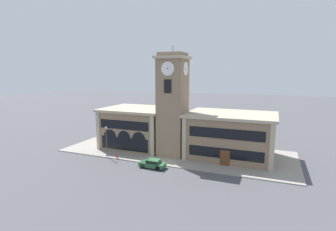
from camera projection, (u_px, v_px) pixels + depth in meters
ground_plane at (159, 166)px, 41.00m from camera, size 300.00×300.00×0.00m
sidewalk_kerb at (176, 152)px, 48.08m from camera, size 41.11×15.51×0.15m
clock_tower at (173, 105)px, 44.85m from camera, size 5.15×5.15×18.89m
town_hall_left_wing at (137, 127)px, 51.29m from camera, size 12.57×10.67×7.65m
town_hall_right_wing at (230, 135)px, 44.61m from camera, size 14.73×10.67×7.63m
parked_car_near at (153, 163)px, 39.93m from camera, size 4.02×1.78×1.33m
street_lamp at (106, 137)px, 44.41m from camera, size 0.36×0.36×5.23m
fire_hydrant at (117, 156)px, 44.09m from camera, size 0.22×0.22×0.87m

